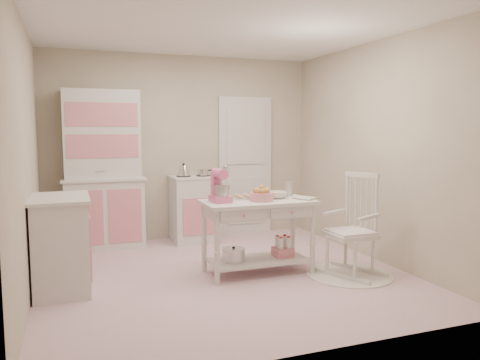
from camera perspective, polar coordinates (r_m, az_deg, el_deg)
name	(u,v)px	position (r m, az deg, el deg)	size (l,w,h in m)	color
room_shell	(224,121)	(4.91, -2.01, 7.19)	(3.84, 3.84, 2.62)	#CD809C
door	(245,166)	(7.01, 0.63, 1.75)	(0.82, 0.05, 2.04)	silver
hutch	(103,170)	(6.36, -16.34, 1.23)	(1.06, 0.50, 2.08)	silver
stove	(194,209)	(6.57, -5.65, -3.50)	(0.62, 0.57, 0.92)	silver
base_cabinet	(61,244)	(4.89, -20.95, -7.25)	(0.54, 0.84, 0.92)	silver
lace_rug	(350,274)	(5.27, 13.21, -11.13)	(0.92, 0.92, 0.01)	white
rocking_chair	(351,225)	(5.14, 13.36, -5.33)	(0.48, 0.72, 1.10)	silver
work_table	(258,237)	(5.12, 2.20, -6.93)	(1.20, 0.60, 0.80)	silver
stand_mixer	(220,186)	(4.90, -2.42, -0.76)	(0.20, 0.28, 0.34)	#E25F96
cookie_tray	(239,198)	(5.15, -0.09, -2.22)	(0.34, 0.24, 0.02)	silver
bread_basket	(262,197)	(5.00, 2.65, -2.06)	(0.25, 0.25, 0.09)	pink
mixing_bowl	(277,195)	(5.21, 4.53, -1.83)	(0.23, 0.23, 0.07)	silver
metal_pitcher	(288,189)	(5.35, 5.93, -1.11)	(0.10, 0.10, 0.17)	silver
recipe_book	(301,199)	(5.12, 7.39, -2.29)	(0.17, 0.23, 0.02)	silver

